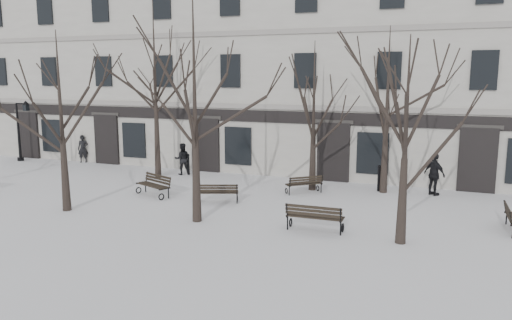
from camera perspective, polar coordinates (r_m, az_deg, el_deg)
The scene contains 18 objects.
ground at distance 18.95m, azimuth -7.12°, elevation -6.29°, with size 100.00×100.00×0.00m, color silver.
building at distance 30.25m, azimuth 4.55°, elevation 10.27°, with size 40.40×10.20×11.40m.
tree_1 at distance 20.18m, azimuth -21.49°, elevation 6.41°, with size 4.78×4.78×6.84m.
tree_2 at distance 17.45m, azimuth -7.08°, elevation 9.45°, with size 5.75×5.75×8.22m.
tree_3 at distance 15.67m, azimuth 16.83°, elevation 4.85°, with size 4.46×4.46×6.37m.
tree_4 at distance 25.56m, azimuth -11.50°, elevation 10.12°, with size 6.12×6.12×8.75m.
tree_5 at distance 22.47m, azimuth 6.64°, elevation 7.03°, with size 4.68×4.68×6.68m.
tree_6 at distance 22.52m, azimuth 14.81°, elevation 7.72°, with size 5.09×5.09×7.27m.
bench_1 at distance 20.53m, azimuth -4.37°, elevation -3.68°, with size 1.74×1.15×0.84m.
bench_2 at distance 16.89m, azimuth 6.72°, elevation -6.42°, with size 1.93×0.73×0.96m.
bench_3 at distance 22.12m, azimuth -11.55°, elevation -2.76°, with size 1.91×1.31×0.92m.
bench_4 at distance 22.20m, azimuth 5.56°, elevation -2.69°, with size 1.59×1.49×0.82m.
lamp_post at distance 33.37m, azimuth -25.24°, elevation 3.49°, with size 1.15×0.43×3.67m.
bollard_a at distance 26.47m, azimuth -7.74°, elevation -0.40°, with size 0.14×0.14×1.12m.
bollard_b at distance 23.14m, azimuth 13.88°, elevation -1.91°, with size 0.16×0.16×1.22m.
pedestrian_a at distance 31.77m, azimuth -19.09°, elevation -0.25°, with size 0.60×0.40×1.65m, color black.
pedestrian_b at distance 26.66m, azimuth -8.39°, elevation -1.65°, with size 0.81×0.63×1.67m, color black.
pedestrian_c at distance 23.21m, azimuth 19.59°, elevation -3.81°, with size 1.09×0.45×1.86m, color black.
Camera 1 is at (8.72, -16.00, 5.19)m, focal length 35.00 mm.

